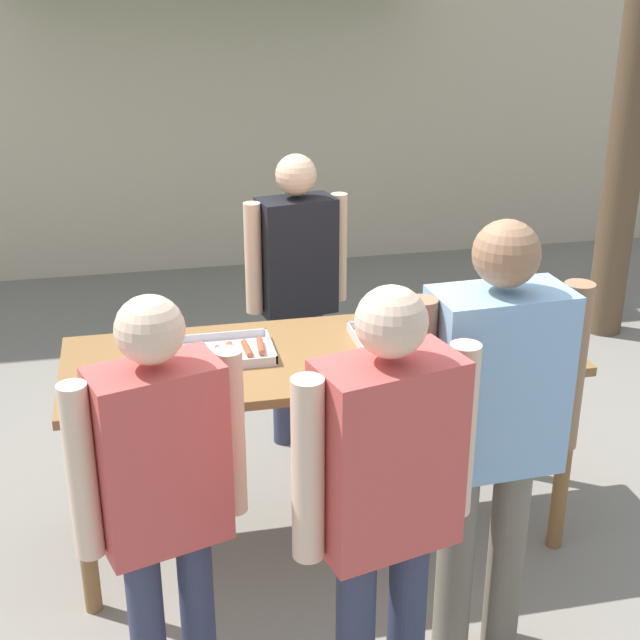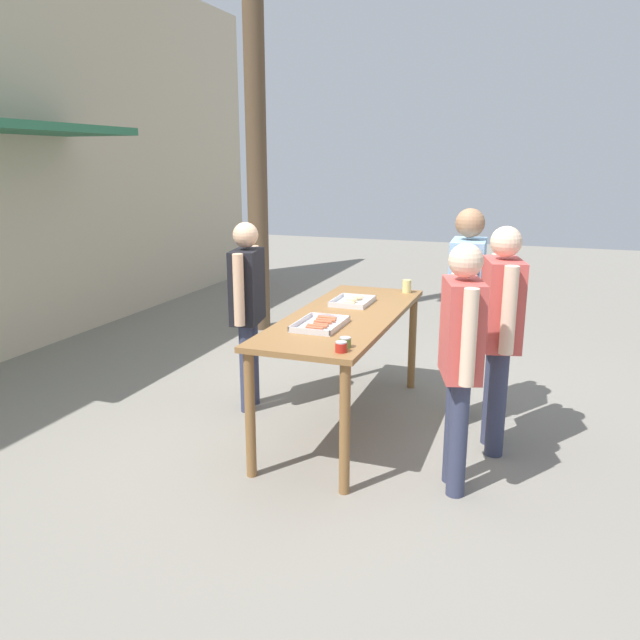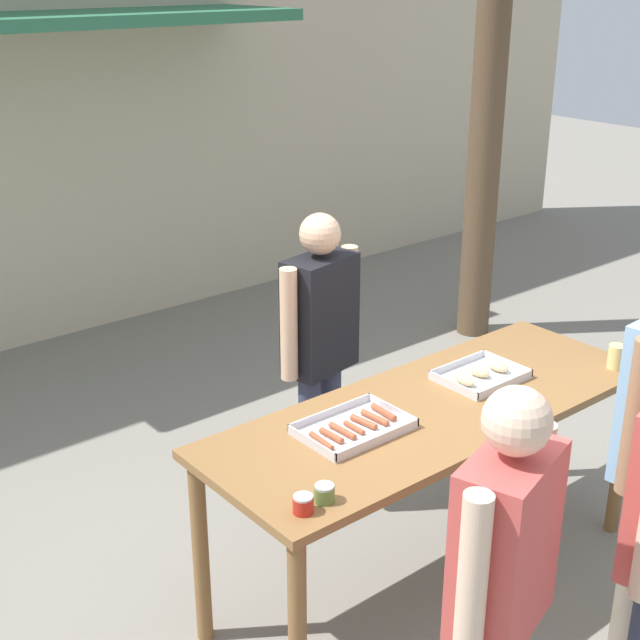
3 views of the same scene
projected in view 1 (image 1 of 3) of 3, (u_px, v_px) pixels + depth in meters
name	position (u px, v px, depth m)	size (l,w,h in m)	color
ground_plane	(320.00, 531.00, 4.21)	(24.00, 24.00, 0.00)	gray
serving_table	(320.00, 375.00, 3.90)	(2.20, 0.79, 0.93)	brown
food_tray_sausages	(220.00, 353.00, 3.81)	(0.46, 0.31, 0.04)	silver
food_tray_buns	(398.00, 336.00, 3.97)	(0.39, 0.30, 0.05)	silver
condiment_jar_mustard	(90.00, 395.00, 3.40)	(0.08, 0.08, 0.07)	#B22319
condiment_jar_ketchup	(118.00, 392.00, 3.43)	(0.08, 0.08, 0.07)	#567A38
beer_cup	(555.00, 346.00, 3.77)	(0.08, 0.08, 0.12)	#DBC67A
person_server_behind_table	(297.00, 277.00, 4.65)	(0.55, 0.28, 1.61)	#333851
person_customer_holding_hotdog	(162.00, 489.00, 2.81)	(0.55, 0.32, 1.61)	#333851
person_customer_with_cup	(493.00, 416.00, 3.12)	(0.67, 0.28, 1.74)	#756B5B
person_customer_waiting_in_line	(386.00, 491.00, 2.77)	(0.62, 0.34, 1.66)	#333851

